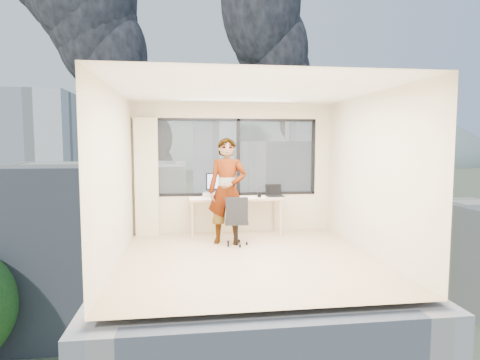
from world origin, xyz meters
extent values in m
cube|color=tan|center=(0.00, 0.00, 0.00)|extent=(4.00, 4.00, 0.01)
cube|color=white|center=(0.00, 0.00, 2.60)|extent=(4.00, 4.00, 0.01)
cube|color=beige|center=(0.00, -2.00, 1.30)|extent=(4.00, 0.01, 2.60)
cube|color=beige|center=(-2.00, 0.00, 1.30)|extent=(0.01, 4.00, 2.60)
cube|color=beige|center=(2.00, 0.00, 1.30)|extent=(0.01, 4.00, 2.60)
cube|color=beige|center=(-1.72, 1.88, 1.15)|extent=(0.45, 0.14, 2.30)
cube|color=beige|center=(0.00, 1.66, 0.38)|extent=(1.80, 0.60, 0.75)
imported|color=#2D2D33|center=(-0.23, 1.03, 0.95)|extent=(0.79, 0.63, 1.91)
cube|color=white|center=(-0.45, 1.92, 0.79)|extent=(0.37, 0.33, 0.08)
cube|color=black|center=(0.14, 1.57, 0.76)|extent=(0.12, 0.08, 0.01)
cylinder|color=black|center=(0.47, 1.65, 0.80)|extent=(0.09, 0.09, 0.10)
ellipsoid|color=#0D514D|center=(0.80, 1.90, 0.84)|extent=(0.25, 0.15, 0.18)
cube|color=#515B3D|center=(0.00, 120.00, -14.00)|extent=(400.00, 400.00, 0.04)
cube|color=beige|center=(-9.00, 30.00, -7.00)|extent=(16.00, 12.00, 14.00)
cube|color=white|center=(12.00, 38.00, -6.00)|extent=(14.00, 13.00, 16.00)
cube|color=silver|center=(-35.00, 95.00, 0.00)|extent=(14.00, 14.00, 28.00)
cube|color=silver|center=(8.00, 120.00, 1.00)|extent=(13.00, 13.00, 30.00)
cube|color=silver|center=(45.00, 140.00, -1.00)|extent=(15.00, 15.00, 26.00)
cube|color=silver|center=(-60.00, 150.00, -3.00)|extent=(16.00, 14.00, 22.00)
ellipsoid|color=slate|center=(-120.00, 320.00, -14.00)|extent=(288.00, 216.00, 90.00)
ellipsoid|color=slate|center=(100.00, 320.00, -14.00)|extent=(300.00, 220.00, 96.00)
camera|label=1|loc=(-0.96, -6.11, 1.80)|focal=30.14mm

